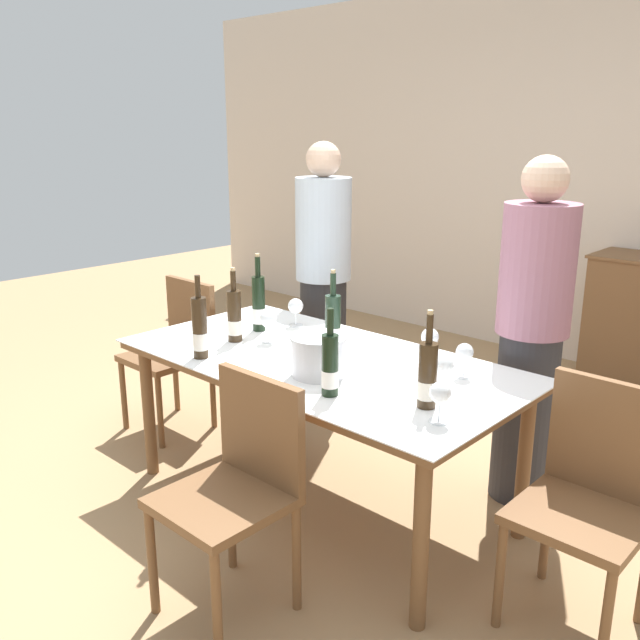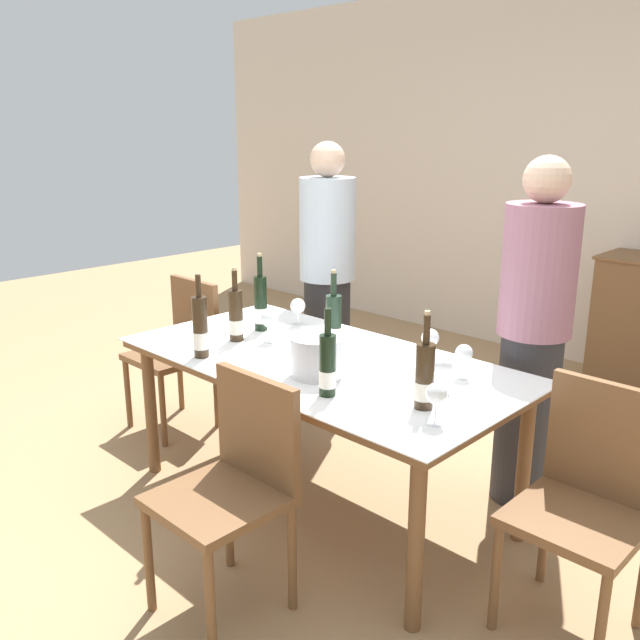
% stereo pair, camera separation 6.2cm
% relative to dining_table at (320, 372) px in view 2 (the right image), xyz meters
% --- Properties ---
extents(ground_plane, '(12.00, 12.00, 0.00)m').
position_rel_dining_table_xyz_m(ground_plane, '(0.00, 0.00, -0.66)').
color(ground_plane, '#A37F56').
extents(back_wall, '(8.00, 0.10, 2.80)m').
position_rel_dining_table_xyz_m(back_wall, '(0.00, 2.86, 0.74)').
color(back_wall, beige).
rests_on(back_wall, ground_plane).
extents(dining_table, '(1.85, 0.95, 0.73)m').
position_rel_dining_table_xyz_m(dining_table, '(0.00, 0.00, 0.00)').
color(dining_table, brown).
rests_on(dining_table, ground_plane).
extents(ice_bucket, '(0.24, 0.24, 0.17)m').
position_rel_dining_table_xyz_m(ice_bucket, '(0.14, -0.16, 0.16)').
color(ice_bucket, silver).
rests_on(ice_bucket, dining_table).
extents(wine_bottle_0, '(0.07, 0.07, 0.35)m').
position_rel_dining_table_xyz_m(wine_bottle_0, '(0.32, -0.29, 0.18)').
color(wine_bottle_0, black).
rests_on(wine_bottle_0, dining_table).
extents(wine_bottle_1, '(0.07, 0.07, 0.37)m').
position_rel_dining_table_xyz_m(wine_bottle_1, '(0.66, -0.13, 0.19)').
color(wine_bottle_1, '#332314').
rests_on(wine_bottle_1, dining_table).
extents(wine_bottle_2, '(0.07, 0.07, 0.40)m').
position_rel_dining_table_xyz_m(wine_bottle_2, '(-0.53, 0.11, 0.20)').
color(wine_bottle_2, black).
rests_on(wine_bottle_2, dining_table).
extents(wine_bottle_3, '(0.07, 0.07, 0.38)m').
position_rel_dining_table_xyz_m(wine_bottle_3, '(-0.04, 0.14, 0.19)').
color(wine_bottle_3, '#1E3323').
rests_on(wine_bottle_3, dining_table).
extents(wine_bottle_4, '(0.07, 0.07, 0.36)m').
position_rel_dining_table_xyz_m(wine_bottle_4, '(-0.48, -0.09, 0.19)').
color(wine_bottle_4, '#332314').
rests_on(wine_bottle_4, dining_table).
extents(wine_bottle_5, '(0.07, 0.07, 0.38)m').
position_rel_dining_table_xyz_m(wine_bottle_5, '(-0.40, -0.36, 0.20)').
color(wine_bottle_5, '#332314').
rests_on(wine_bottle_5, dining_table).
extents(wine_glass_0, '(0.08, 0.08, 0.15)m').
position_rel_dining_table_xyz_m(wine_glass_0, '(-0.45, 0.30, 0.17)').
color(wine_glass_0, white).
rests_on(wine_glass_0, dining_table).
extents(wine_glass_1, '(0.08, 0.08, 0.15)m').
position_rel_dining_table_xyz_m(wine_glass_1, '(0.37, 0.31, 0.17)').
color(wine_glass_1, white).
rests_on(wine_glass_1, dining_table).
extents(wine_glass_2, '(0.07, 0.07, 0.14)m').
position_rel_dining_table_xyz_m(wine_glass_2, '(0.60, 0.24, 0.17)').
color(wine_glass_2, white).
rests_on(wine_glass_2, dining_table).
extents(wine_glass_3, '(0.08, 0.08, 0.15)m').
position_rel_dining_table_xyz_m(wine_glass_3, '(0.77, -0.22, 0.17)').
color(wine_glass_3, white).
rests_on(wine_glass_3, dining_table).
extents(wine_glass_4, '(0.08, 0.08, 0.16)m').
position_rel_dining_table_xyz_m(wine_glass_4, '(-0.35, 0.01, 0.17)').
color(wine_glass_4, white).
rests_on(wine_glass_4, dining_table).
extents(wine_glass_5, '(0.08, 0.08, 0.14)m').
position_rel_dining_table_xyz_m(wine_glass_5, '(0.61, 0.06, 0.16)').
color(wine_glass_5, white).
rests_on(wine_glass_5, dining_table).
extents(chair_near_front, '(0.42, 0.42, 0.87)m').
position_rel_dining_table_xyz_m(chair_near_front, '(0.26, -0.71, -0.15)').
color(chair_near_front, brown).
rests_on(chair_near_front, ground_plane).
extents(chair_left_end, '(0.42, 0.42, 0.87)m').
position_rel_dining_table_xyz_m(chair_left_end, '(-1.22, 0.08, -0.15)').
color(chair_left_end, brown).
rests_on(chair_left_end, ground_plane).
extents(chair_right_end, '(0.42, 0.42, 0.88)m').
position_rel_dining_table_xyz_m(chair_right_end, '(1.22, 0.08, -0.15)').
color(chair_right_end, brown).
rests_on(chair_right_end, ground_plane).
extents(person_host, '(0.33, 0.33, 1.65)m').
position_rel_dining_table_xyz_m(person_host, '(-0.72, 0.81, 0.17)').
color(person_host, '#262628').
rests_on(person_host, ground_plane).
extents(person_guest_left, '(0.33, 0.33, 1.62)m').
position_rel_dining_table_xyz_m(person_guest_left, '(0.66, 0.71, 0.15)').
color(person_guest_left, '#2D2D33').
rests_on(person_guest_left, ground_plane).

